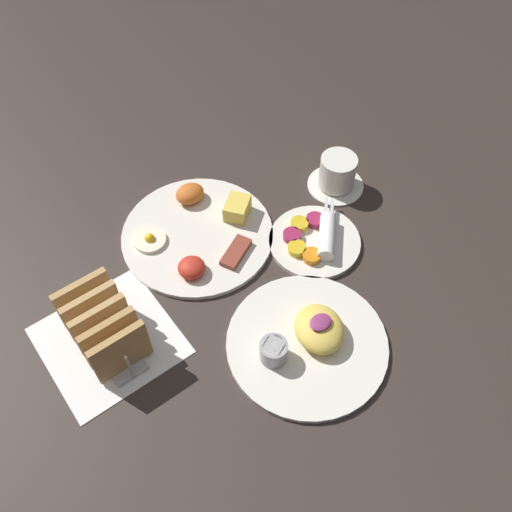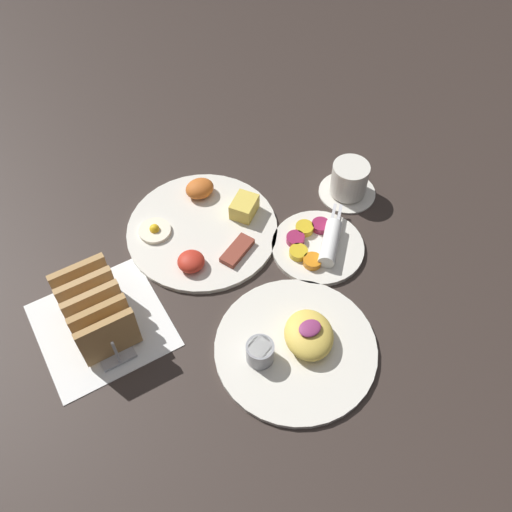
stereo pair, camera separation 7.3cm
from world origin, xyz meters
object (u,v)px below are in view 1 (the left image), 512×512
object	(u,v)px
plate_foreground	(308,340)
toast_rack	(103,326)
plate_condiments	(315,240)
coffee_cup	(337,174)
plate_breakfast	(199,232)

from	to	relation	value
plate_foreground	toast_rack	bearing A→B (deg)	141.98
plate_condiments	toast_rack	size ratio (longest dim) A/B	1.02
toast_rack	coffee_cup	world-z (taller)	toast_rack
toast_rack	coffee_cup	distance (m)	0.57
plate_breakfast	plate_condiments	world-z (taller)	plate_breakfast
plate_breakfast	plate_condiments	bearing A→B (deg)	-41.95
plate_condiments	plate_foreground	world-z (taller)	plate_foreground
plate_foreground	plate_breakfast	bearing A→B (deg)	92.88
plate_breakfast	coffee_cup	distance (m)	0.32
toast_rack	coffee_cup	bearing A→B (deg)	4.09
plate_breakfast	plate_condiments	distance (m)	0.23
coffee_cup	plate_foreground	bearing A→B (deg)	-138.98
plate_condiments	plate_foreground	distance (m)	0.23
plate_foreground	toast_rack	world-z (taller)	toast_rack
plate_foreground	toast_rack	xyz separation A→B (m)	(-0.27, 0.21, 0.04)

